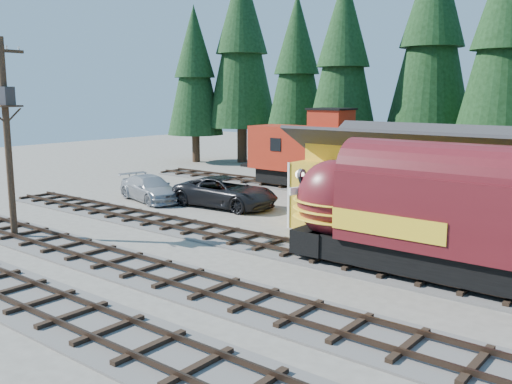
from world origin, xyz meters
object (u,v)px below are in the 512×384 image
Objects in this scene: depot at (426,175)px; caboose at (319,153)px; pickup_truck_a at (226,192)px; pickup_truck_b at (150,188)px; locomotive at (457,223)px; utility_pole at (7,126)px.

depot is 1.23× the size of caboose.
pickup_truck_b is at bearing 101.88° from pickup_truck_a.
pickup_truck_a is at bearing 160.97° from locomotive.
locomotive is 20.36m from caboose.
utility_pole is at bearing -139.57° from depot.
utility_pole reaches higher than locomotive.
caboose is at bearing 145.54° from depot.
depot is 2.30× the size of pickup_truck_b.
depot reaches higher than pickup_truck_b.
pickup_truck_b is at bearing -171.70° from depot.
caboose reaches higher than pickup_truck_b.
utility_pole reaches higher than pickup_truck_a.
depot reaches higher than locomotive.
locomotive is 2.57× the size of pickup_truck_b.
depot is 13.26m from caboose.
locomotive is 21.55m from pickup_truck_b.
depot is at bearing -34.46° from caboose.
pickup_truck_a is at bearing -98.09° from caboose.
depot reaches higher than pickup_truck_a.
locomotive is 20.27m from utility_pole.
utility_pole reaches higher than caboose.
caboose is 1.10× the size of utility_pole.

